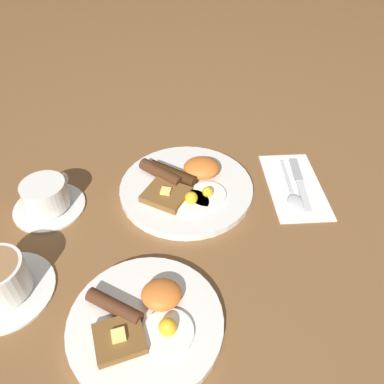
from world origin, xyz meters
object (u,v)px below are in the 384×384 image
(breakfast_plate_near, at_px, (186,185))
(teacup_near, at_px, (47,197))
(breakfast_plate_far, at_px, (146,321))
(spoon, at_px, (294,196))
(teacup_far, at_px, (0,281))
(knife, at_px, (299,181))

(breakfast_plate_near, xyz_separation_m, teacup_near, (0.28, 0.05, 0.01))
(breakfast_plate_far, height_order, spoon, breakfast_plate_far)
(teacup_far, bearing_deg, teacup_near, -95.44)
(teacup_near, xyz_separation_m, teacup_far, (0.02, 0.20, 0.00))
(teacup_far, distance_m, knife, 0.61)
(teacup_far, relative_size, knife, 0.92)
(breakfast_plate_far, bearing_deg, teacup_near, -49.89)
(breakfast_plate_far, xyz_separation_m, spoon, (-0.29, -0.28, -0.00))
(breakfast_plate_near, relative_size, teacup_far, 1.77)
(breakfast_plate_near, distance_m, teacup_far, 0.39)
(teacup_far, bearing_deg, breakfast_plate_far, 165.88)
(breakfast_plate_far, relative_size, spoon, 1.45)
(teacup_near, height_order, knife, teacup_near)
(breakfast_plate_near, bearing_deg, teacup_far, 39.99)
(breakfast_plate_near, bearing_deg, knife, -175.22)
(teacup_near, bearing_deg, knife, -172.28)
(teacup_near, height_order, spoon, teacup_near)
(breakfast_plate_near, distance_m, teacup_near, 0.28)
(teacup_near, distance_m, teacup_far, 0.20)
(breakfast_plate_near, bearing_deg, breakfast_plate_far, 78.86)
(breakfast_plate_near, relative_size, breakfast_plate_far, 1.18)
(spoon, bearing_deg, breakfast_plate_far, -46.63)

